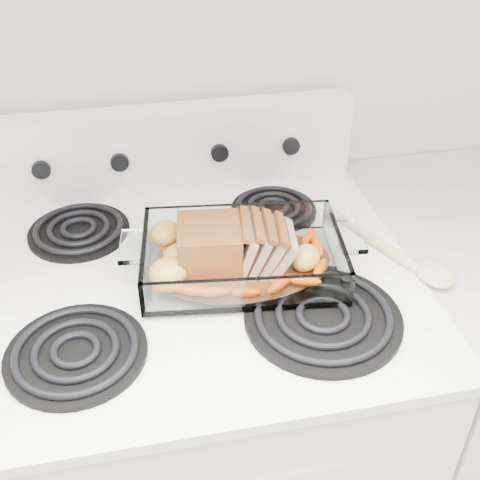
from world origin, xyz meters
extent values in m
cube|color=white|center=(0.00, 1.66, 0.46)|extent=(0.76, 0.65, 0.92)
cube|color=white|center=(0.00, 1.66, 0.93)|extent=(0.78, 0.67, 0.02)
cube|color=white|center=(0.00, 1.95, 1.03)|extent=(0.76, 0.06, 0.18)
cylinder|color=black|center=(-0.19, 1.50, 0.94)|extent=(0.21, 0.21, 0.01)
cylinder|color=black|center=(0.19, 1.50, 0.94)|extent=(0.25, 0.25, 0.01)
cylinder|color=black|center=(-0.19, 1.81, 0.94)|extent=(0.19, 0.19, 0.01)
cylinder|color=black|center=(0.19, 1.81, 0.94)|extent=(0.17, 0.17, 0.01)
cylinder|color=black|center=(-0.25, 1.92, 1.03)|extent=(0.04, 0.02, 0.04)
cylinder|color=black|center=(-0.10, 1.92, 1.03)|extent=(0.04, 0.02, 0.04)
cylinder|color=black|center=(0.10, 1.92, 1.03)|extent=(0.04, 0.02, 0.04)
cylinder|color=black|center=(0.25, 1.92, 1.03)|extent=(0.04, 0.02, 0.04)
cube|color=white|center=(0.67, 1.66, 0.45)|extent=(0.55, 0.65, 0.90)
cube|color=white|center=(0.09, 1.64, 0.95)|extent=(0.33, 0.22, 0.01)
cube|color=white|center=(0.09, 1.53, 0.98)|extent=(0.33, 0.01, 0.06)
cube|color=white|center=(0.09, 1.74, 0.98)|extent=(0.33, 0.01, 0.06)
cube|color=white|center=(-0.07, 1.64, 0.98)|extent=(0.01, 0.22, 0.06)
cube|color=white|center=(0.25, 1.64, 0.98)|extent=(0.01, 0.22, 0.06)
cylinder|color=#492510|center=(0.09, 1.64, 0.95)|extent=(0.19, 0.19, 0.00)
cube|color=brown|center=(0.03, 1.64, 0.99)|extent=(0.11, 0.11, 0.09)
cube|color=tan|center=(0.09, 1.64, 0.99)|extent=(0.04, 0.10, 0.08)
cube|color=tan|center=(0.11, 1.64, 0.99)|extent=(0.04, 0.10, 0.08)
cube|color=tan|center=(0.13, 1.64, 0.99)|extent=(0.05, 0.10, 0.07)
cube|color=tan|center=(0.15, 1.64, 0.99)|extent=(0.05, 0.09, 0.07)
ellipsoid|color=#CC3D00|center=(-0.04, 1.57, 0.96)|extent=(0.05, 0.02, 0.02)
ellipsoid|color=#CC3D00|center=(0.19, 1.57, 0.96)|extent=(0.05, 0.02, 0.02)
ellipsoid|color=#CC3D00|center=(0.23, 1.65, 0.96)|extent=(0.05, 0.02, 0.02)
ellipsoid|color=#CC3D00|center=(-0.05, 1.67, 0.96)|extent=(0.05, 0.02, 0.02)
ellipsoid|color=gold|center=(-0.05, 1.71, 0.97)|extent=(0.06, 0.05, 0.04)
ellipsoid|color=gold|center=(0.11, 1.71, 0.97)|extent=(0.06, 0.05, 0.04)
ellipsoid|color=gold|center=(0.20, 1.62, 0.97)|extent=(0.06, 0.05, 0.04)
cylinder|color=beige|center=(0.34, 1.68, 0.95)|extent=(0.11, 0.22, 0.02)
ellipsoid|color=beige|center=(0.41, 1.56, 0.95)|extent=(0.06, 0.08, 0.02)
camera|label=1|loc=(-0.08, 0.84, 1.59)|focal=45.00mm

